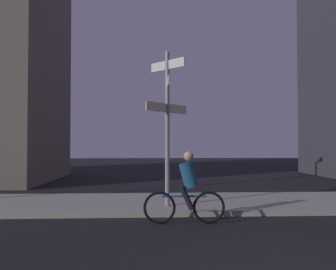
# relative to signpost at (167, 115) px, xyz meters

# --- Properties ---
(sidewalk_kerb) EXTENTS (40.00, 3.20, 0.14)m
(sidewalk_kerb) POSITION_rel_signpost_xyz_m (1.43, 0.81, -2.48)
(sidewalk_kerb) COLOR #9E9991
(sidewalk_kerb) RESTS_ON ground_plane
(signpost) EXTENTS (1.13, 1.36, 4.10)m
(signpost) POSITION_rel_signpost_xyz_m (0.00, 0.00, 0.00)
(signpost) COLOR gray
(signpost) RESTS_ON sidewalk_kerb
(cyclist) EXTENTS (1.82, 0.33, 1.61)m
(cyclist) POSITION_rel_signpost_xyz_m (0.36, -1.48, -1.80)
(cyclist) COLOR black
(cyclist) RESTS_ON ground_plane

